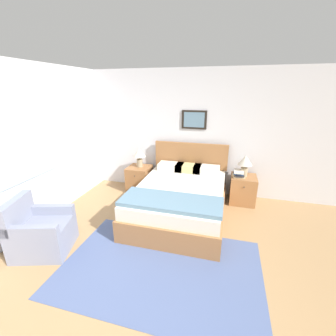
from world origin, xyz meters
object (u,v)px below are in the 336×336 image
(armchair, at_px, (41,233))
(nightstand_by_door, at_px, (243,189))
(nightstand_near_window, at_px, (139,179))
(table_lamp_near_window, at_px, (139,154))
(table_lamp_by_door, at_px, (245,162))
(bed, at_px, (180,198))

(armchair, relative_size, nightstand_by_door, 1.56)
(nightstand_near_window, height_order, table_lamp_near_window, table_lamp_near_window)
(nightstand_near_window, distance_m, nightstand_by_door, 2.24)
(nightstand_near_window, relative_size, table_lamp_near_window, 1.32)
(table_lamp_by_door, bearing_deg, nightstand_by_door, -63.57)
(bed, relative_size, nightstand_by_door, 3.80)
(nightstand_near_window, xyz_separation_m, nightstand_by_door, (2.24, 0.00, 0.00))
(nightstand_by_door, bearing_deg, bed, -144.84)
(bed, bearing_deg, armchair, -138.68)
(nightstand_near_window, relative_size, table_lamp_by_door, 1.32)
(armchair, distance_m, table_lamp_by_door, 3.66)
(armchair, distance_m, table_lamp_near_window, 2.44)
(armchair, height_order, table_lamp_by_door, table_lamp_by_door)
(bed, xyz_separation_m, table_lamp_by_door, (1.11, 0.81, 0.53))
(armchair, xyz_separation_m, table_lamp_by_door, (2.80, 2.30, 0.56))
(table_lamp_near_window, height_order, table_lamp_by_door, same)
(bed, xyz_separation_m, table_lamp_near_window, (-1.11, 0.81, 0.53))
(nightstand_near_window, bearing_deg, bed, -35.16)
(nightstand_near_window, xyz_separation_m, table_lamp_by_door, (2.22, 0.02, 0.57))
(nightstand_by_door, bearing_deg, table_lamp_near_window, 179.37)
(armchair, bearing_deg, bed, 114.35)
(armchair, relative_size, nightstand_near_window, 1.56)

